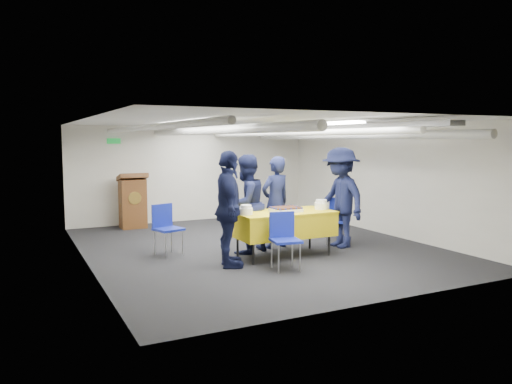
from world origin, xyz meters
TOP-DOWN VIEW (x-y plane):
  - ground at (0.00, 0.00)m, footprint 7.00×7.00m
  - room_shell at (0.09, 0.41)m, footprint 6.00×7.00m
  - serving_table at (0.09, -0.85)m, footprint 1.69×0.85m
  - sheet_cake at (0.10, -0.89)m, footprint 0.49×0.38m
  - plate_stack_left at (-0.65, -0.90)m, footprint 0.22×0.22m
  - plate_stack_right at (0.81, -0.90)m, footprint 0.24×0.24m
  - podium at (-1.60, 3.05)m, footprint 0.62×0.53m
  - chair_near at (-0.31, -1.56)m, footprint 0.49×0.49m
  - chair_right at (1.55, -0.40)m, footprint 0.59×0.59m
  - chair_left at (-1.67, 0.18)m, footprint 0.52×0.52m
  - sailor_a at (0.29, -0.19)m, footprint 0.68×0.52m
  - sailor_b at (-0.38, -0.33)m, footprint 1.02×0.92m
  - sailor_c at (-1.03, -1.09)m, footprint 0.75×1.15m
  - sailor_d at (1.39, -0.66)m, footprint 0.71×1.20m

SIDE VIEW (x-z plane):
  - ground at x=0.00m, z-range 0.00..0.00m
  - chair_near at x=-0.31m, z-range 0.10..0.97m
  - chair_right at x=1.55m, z-range 0.10..0.97m
  - chair_left at x=-1.67m, z-range 0.10..0.97m
  - serving_table at x=0.09m, z-range 0.17..0.94m
  - podium at x=-1.60m, z-range -0.01..1.24m
  - sheet_cake at x=0.10m, z-range 0.77..0.85m
  - sailor_a at x=0.29m, z-range 0.00..1.68m
  - plate_stack_left at x=-0.65m, z-range 0.76..0.92m
  - plate_stack_right at x=0.81m, z-range 0.76..0.93m
  - sailor_b at x=-0.38m, z-range 0.00..1.73m
  - sailor_c at x=-1.03m, z-range 0.00..1.82m
  - sailor_d at x=1.39m, z-range 0.00..1.84m
  - room_shell at x=0.09m, z-range 0.66..2.96m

